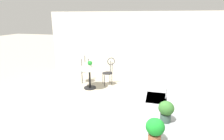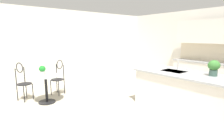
{
  "view_description": "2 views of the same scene",
  "coord_description": "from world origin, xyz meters",
  "px_view_note": "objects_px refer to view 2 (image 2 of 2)",
  "views": [
    {
      "loc": [
        3.23,
        0.84,
        2.5
      ],
      "look_at": [
        -1.43,
        -0.39,
        1.07
      ],
      "focal_mm": 29.13,
      "sensor_mm": 36.0,
      "label": 1
    },
    {
      "loc": [
        2.26,
        -3.05,
        1.75
      ],
      "look_at": [
        -1.17,
        -0.33,
        0.94
      ],
      "focal_mm": 29.53,
      "sensor_mm": 36.0,
      "label": 2
    }
  ],
  "objects_px": {
    "chair_near_window": "(58,76)",
    "bistro_table": "(46,86)",
    "chair_by_island": "(23,80)",
    "potted_plant_on_table": "(42,70)",
    "potted_plant_counter_near": "(214,67)"
  },
  "relations": [
    {
      "from": "bistro_table",
      "to": "potted_plant_counter_near",
      "type": "distance_m",
      "value": 4.04
    },
    {
      "from": "bistro_table",
      "to": "chair_near_window",
      "type": "relative_size",
      "value": 0.77
    },
    {
      "from": "bistro_table",
      "to": "chair_by_island",
      "type": "xyz_separation_m",
      "value": [
        -0.62,
        -0.42,
        0.13
      ]
    },
    {
      "from": "chair_near_window",
      "to": "bistro_table",
      "type": "bearing_deg",
      "value": -46.63
    },
    {
      "from": "potted_plant_on_table",
      "to": "chair_near_window",
      "type": "bearing_deg",
      "value": 123.75
    },
    {
      "from": "potted_plant_on_table",
      "to": "potted_plant_counter_near",
      "type": "height_order",
      "value": "potted_plant_counter_near"
    },
    {
      "from": "chair_by_island",
      "to": "bistro_table",
      "type": "bearing_deg",
      "value": 34.31
    },
    {
      "from": "bistro_table",
      "to": "potted_plant_on_table",
      "type": "height_order",
      "value": "potted_plant_on_table"
    },
    {
      "from": "chair_by_island",
      "to": "potted_plant_counter_near",
      "type": "distance_m",
      "value": 4.76
    },
    {
      "from": "chair_near_window",
      "to": "chair_by_island",
      "type": "xyz_separation_m",
      "value": [
        -0.09,
        -0.98,
        0.0
      ]
    },
    {
      "from": "chair_near_window",
      "to": "potted_plant_counter_near",
      "type": "height_order",
      "value": "potted_plant_counter_near"
    },
    {
      "from": "chair_near_window",
      "to": "potted_plant_on_table",
      "type": "height_order",
      "value": "chair_near_window"
    },
    {
      "from": "potted_plant_on_table",
      "to": "potted_plant_counter_near",
      "type": "bearing_deg",
      "value": 37.94
    },
    {
      "from": "chair_near_window",
      "to": "chair_by_island",
      "type": "distance_m",
      "value": 0.99
    },
    {
      "from": "potted_plant_on_table",
      "to": "bistro_table",
      "type": "bearing_deg",
      "value": 10.6
    }
  ]
}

